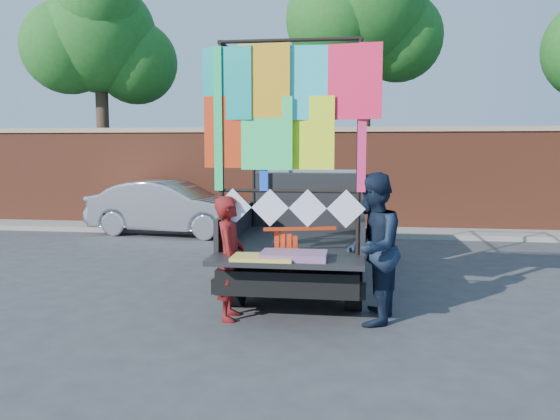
# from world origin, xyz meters

# --- Properties ---
(ground) EXTENTS (90.00, 90.00, 0.00)m
(ground) POSITION_xyz_m (0.00, 0.00, 0.00)
(ground) COLOR #38383A
(ground) RESTS_ON ground
(brick_wall) EXTENTS (30.00, 0.45, 2.61)m
(brick_wall) POSITION_xyz_m (0.00, 7.00, 1.33)
(brick_wall) COLOR brown
(brick_wall) RESTS_ON ground
(curb) EXTENTS (30.00, 1.20, 0.12)m
(curb) POSITION_xyz_m (0.00, 6.30, 0.06)
(curb) COLOR gray
(curb) RESTS_ON ground
(tree_left) EXTENTS (4.20, 3.30, 7.05)m
(tree_left) POSITION_xyz_m (-6.48, 8.12, 5.12)
(tree_left) COLOR #38281C
(tree_left) RESTS_ON ground
(tree_mid) EXTENTS (4.20, 3.30, 7.73)m
(tree_mid) POSITION_xyz_m (1.02, 8.12, 5.70)
(tree_mid) COLOR #38281C
(tree_mid) RESTS_ON ground
(pickup_truck) EXTENTS (2.14, 5.37, 3.38)m
(pickup_truck) POSITION_xyz_m (-0.00, 2.17, 0.85)
(pickup_truck) COLOR black
(pickup_truck) RESTS_ON ground
(sedan) EXTENTS (4.11, 1.88, 1.31)m
(sedan) POSITION_xyz_m (-3.63, 5.69, 0.65)
(sedan) COLOR #B1B2B9
(sedan) RESTS_ON ground
(woman) EXTENTS (0.42, 0.59, 1.53)m
(woman) POSITION_xyz_m (-0.73, -0.52, 0.77)
(woman) COLOR maroon
(woman) RESTS_ON ground
(man) EXTENTS (0.84, 0.99, 1.82)m
(man) POSITION_xyz_m (1.00, -0.44, 0.91)
(man) COLOR #152034
(man) RESTS_ON ground
(streamer_bundle) EXTENTS (0.87, 0.27, 0.62)m
(streamer_bundle) POSITION_xyz_m (0.04, -0.49, 0.96)
(streamer_bundle) COLOR red
(streamer_bundle) RESTS_ON ground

